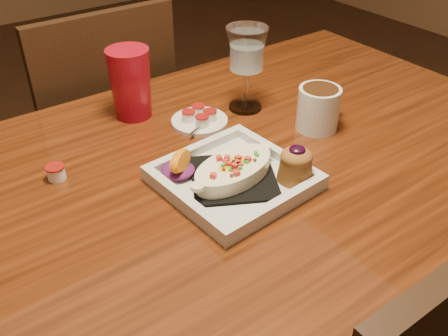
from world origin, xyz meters
TOP-DOWN VIEW (x-y plane):
  - table at (0.00, 0.00)m, footprint 1.50×0.90m
  - chair_far at (-0.00, 0.63)m, footprint 0.42×0.42m
  - plate at (0.00, -0.07)m, footprint 0.27×0.27m
  - coffee_mug at (0.27, 0.00)m, footprint 0.13×0.09m
  - goblet at (0.20, 0.17)m, footprint 0.09×0.09m
  - saucer at (0.07, 0.17)m, footprint 0.13×0.13m
  - creamer_loose at (-0.27, 0.16)m, footprint 0.04×0.04m
  - red_tumbler at (-0.03, 0.30)m, footprint 0.10×0.10m

SIDE VIEW (x-z plane):
  - chair_far at x=0.00m, z-range 0.04..0.97m
  - table at x=0.00m, z-range 0.28..1.03m
  - saucer at x=0.07m, z-range 0.72..0.80m
  - creamer_loose at x=-0.27m, z-range 0.75..0.78m
  - plate at x=0.00m, z-range 0.73..0.82m
  - coffee_mug at x=0.27m, z-range 0.75..0.85m
  - red_tumbler at x=-0.03m, z-range 0.75..0.91m
  - goblet at x=0.20m, z-range 0.79..0.99m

